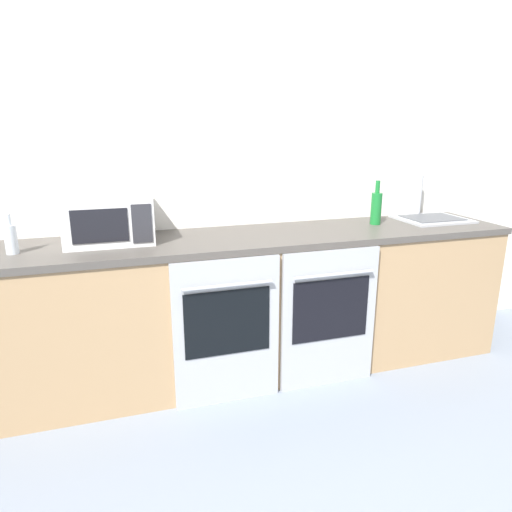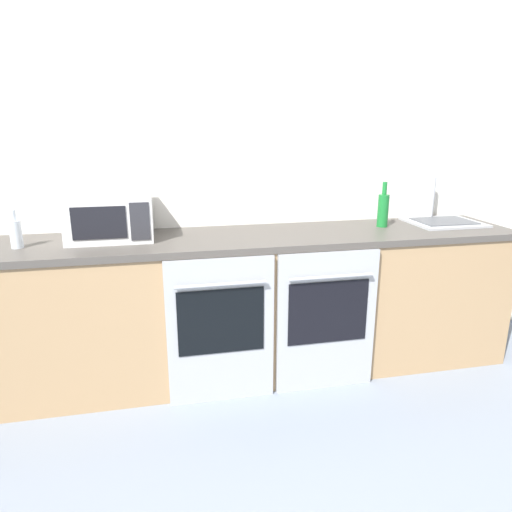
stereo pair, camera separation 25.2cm
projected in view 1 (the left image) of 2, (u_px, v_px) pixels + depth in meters
wall_back at (234, 166)px, 3.00m from camera, size 10.00×0.06×2.60m
counter_back at (249, 304)px, 2.92m from camera, size 3.41×0.64×0.91m
oven_left at (227, 332)px, 2.56m from camera, size 0.61×0.06×0.87m
oven_right at (329, 318)px, 2.74m from camera, size 0.61×0.06×0.87m
microwave at (109, 219)px, 2.60m from camera, size 0.48×0.38×0.27m
bottle_green at (376, 207)px, 3.08m from camera, size 0.07×0.07×0.30m
bottle_clear at (11, 238)px, 2.36m from camera, size 0.06×0.06×0.21m
sink at (431, 218)px, 3.25m from camera, size 0.46×0.40×0.30m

